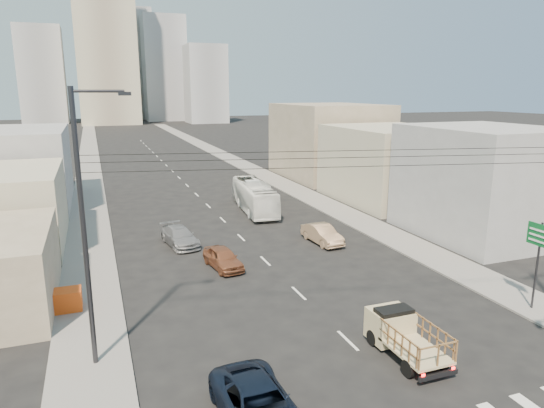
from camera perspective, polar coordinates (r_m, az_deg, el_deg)
ground at (r=23.20m, az=11.42°, el=-17.72°), size 420.00×420.00×0.00m
sidewalk_left at (r=87.55m, az=-20.73°, el=4.64°), size 3.50×180.00×0.12m
sidewalk_right at (r=90.42m, az=-5.64°, el=5.68°), size 3.50×180.00×0.12m
lane_dashes at (r=71.57m, az=-11.28°, el=3.46°), size 0.15×104.00×0.01m
flatbed_pickup at (r=23.55m, az=15.26°, el=-14.39°), size 1.95×4.41×1.90m
navy_pickup at (r=18.85m, az=-1.53°, el=-22.74°), size 2.71×5.56×1.52m
city_bus at (r=48.47m, az=-2.09°, el=0.90°), size 3.47×10.89×2.98m
sedan_brown at (r=33.31m, az=-5.78°, el=-6.34°), size 2.28×4.38×1.42m
sedan_tan at (r=38.63m, az=5.92°, el=-3.54°), size 1.91×4.57×1.47m
sedan_grey at (r=38.57m, az=-10.81°, el=-3.77°), size 2.74×5.17×1.43m
green_sign at (r=29.71m, az=28.92°, el=-4.27°), size 0.18×1.60×5.00m
streetlamp_left at (r=21.45m, az=-21.06°, el=-2.24°), size 2.36×0.25×12.00m
overhead_wires at (r=21.42m, az=10.41°, el=5.33°), size 23.01×5.02×0.72m
crate_stack at (r=29.18m, az=-23.25°, el=-10.36°), size 1.80×1.20×1.14m
bldg_right_near at (r=43.47m, az=23.54°, el=2.41°), size 10.00×12.00×9.00m
bldg_right_mid at (r=54.63m, az=13.78°, el=4.61°), size 11.00×14.00×8.00m
bldg_right_far at (r=68.47m, az=6.68°, el=7.41°), size 12.00×16.00×10.00m
bldg_left_far at (r=56.96m, az=-28.84°, el=3.68°), size 12.00×16.00×8.00m
high_rise_tower at (r=187.76m, az=-19.04°, el=18.09°), size 20.00×20.00×60.00m
midrise_ne at (r=203.97m, az=-12.56°, el=15.22°), size 16.00×16.00×40.00m
midrise_nw at (r=197.40m, az=-25.40°, el=13.49°), size 15.00×15.00×34.00m
midrise_back at (r=217.64m, az=-16.40°, el=15.39°), size 18.00×18.00×44.00m
midrise_east at (r=186.30m, az=-7.82°, el=13.77°), size 14.00×14.00×28.00m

